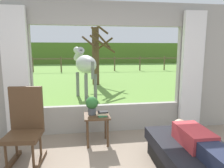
{
  "coord_description": "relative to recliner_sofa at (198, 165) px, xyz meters",
  "views": [
    {
      "loc": [
        -0.53,
        -1.78,
        1.66
      ],
      "look_at": [
        0.0,
        1.8,
        1.05
      ],
      "focal_mm": 33.15,
      "sensor_mm": 36.0,
      "label": 1
    }
  ],
  "objects": [
    {
      "name": "pasture_fence_line",
      "position": [
        -0.9,
        13.41,
        0.53
      ],
      "size": [
        16.1,
        0.1,
        1.1
      ],
      "color": "brown",
      "rests_on": "outdoor_pasture_lawn"
    },
    {
      "name": "pasture_tree",
      "position": [
        -0.74,
        7.41,
        1.24
      ],
      "size": [
        1.55,
        1.7,
        3.1
      ],
      "color": "#4C3823",
      "rests_on": "outdoor_pasture_lawn"
    },
    {
      "name": "potted_plant",
      "position": [
        -1.27,
        1.32,
        0.48
      ],
      "size": [
        0.22,
        0.22,
        0.32
      ],
      "color": "#4C5156",
      "rests_on": "side_table"
    },
    {
      "name": "reclining_person",
      "position": [
        0.0,
        -0.05,
        0.3
      ],
      "size": [
        0.35,
        1.43,
        0.22
      ],
      "rotation": [
        0.0,
        0.0,
        -0.01
      ],
      "color": "#B23338",
      "rests_on": "recliner_sofa"
    },
    {
      "name": "curtain_panel_left",
      "position": [
        -2.59,
        1.68,
        0.98
      ],
      "size": [
        0.44,
        0.1,
        2.4
      ],
      "primitive_type": "cube",
      "color": "silver",
      "rests_on": "ground_plane"
    },
    {
      "name": "outdoor_pasture_lawn",
      "position": [
        -0.9,
        12.72,
        -0.21
      ],
      "size": [
        36.0,
        21.68,
        0.02
      ],
      "primitive_type": "cube",
      "color": "olive",
      "rests_on": "ground_plane"
    },
    {
      "name": "horse",
      "position": [
        -1.31,
        4.8,
        0.94
      ],
      "size": [
        0.94,
        1.81,
        1.73
      ],
      "rotation": [
        0.0,
        0.0,
        0.33
      ],
      "color": "#B2B2AD",
      "rests_on": "outdoor_pasture_lawn"
    },
    {
      "name": "curtain_panel_right",
      "position": [
        0.79,
        1.68,
        0.98
      ],
      "size": [
        0.44,
        0.1,
        2.4
      ],
      "primitive_type": "cube",
      "color": "silver",
      "rests_on": "ground_plane"
    },
    {
      "name": "back_wall_with_window",
      "position": [
        -0.9,
        1.82,
        1.03
      ],
      "size": [
        5.2,
        0.12,
        2.55
      ],
      "color": "#9E998E",
      "rests_on": "ground_plane"
    },
    {
      "name": "side_table",
      "position": [
        -1.19,
        1.26,
        0.21
      ],
      "size": [
        0.44,
        0.44,
        0.52
      ],
      "color": "#4C331E",
      "rests_on": "ground_plane"
    },
    {
      "name": "distant_hill_ridge",
      "position": [
        -0.9,
        22.56,
        0.98
      ],
      "size": [
        36.0,
        2.0,
        2.4
      ],
      "primitive_type": "cube",
      "color": "#4F7028",
      "rests_on": "ground_plane"
    },
    {
      "name": "book_stack",
      "position": [
        -1.09,
        1.19,
        0.34
      ],
      "size": [
        0.18,
        0.16,
        0.09
      ],
      "color": "#337247",
      "rests_on": "side_table"
    },
    {
      "name": "rocking_chair",
      "position": [
        -2.27,
        0.81,
        0.33
      ],
      "size": [
        0.52,
        0.72,
        1.12
      ],
      "rotation": [
        0.0,
        0.0,
        -0.08
      ],
      "color": "#4C331E",
      "rests_on": "ground_plane"
    },
    {
      "name": "recliner_sofa",
      "position": [
        0.0,
        0.0,
        0.0
      ],
      "size": [
        0.92,
        1.71,
        0.42
      ],
      "rotation": [
        0.0,
        0.0,
        -0.01
      ],
      "color": "black",
      "rests_on": "ground_plane"
    }
  ]
}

